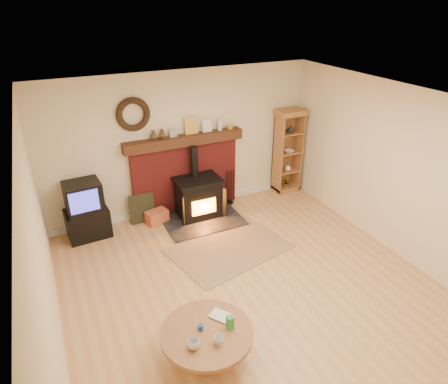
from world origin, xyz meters
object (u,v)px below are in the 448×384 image
tv_unit (86,211)px  curio_cabinet (287,151)px  coffee_table (207,337)px  wood_stove (199,199)px

tv_unit → curio_cabinet: bearing=1.2°
curio_cabinet → tv_unit: bearing=-178.8°
tv_unit → coffee_table: (0.80, -3.25, -0.13)m
tv_unit → coffee_table: size_ratio=0.98×
tv_unit → curio_cabinet: curio_cabinet is taller
tv_unit → coffee_table: tv_unit is taller
tv_unit → curio_cabinet: (4.00, 0.08, 0.39)m
wood_stove → curio_cabinet: 2.13m
wood_stove → curio_cabinet: (2.06, 0.28, 0.50)m
curio_cabinet → wood_stove: bearing=-172.4°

